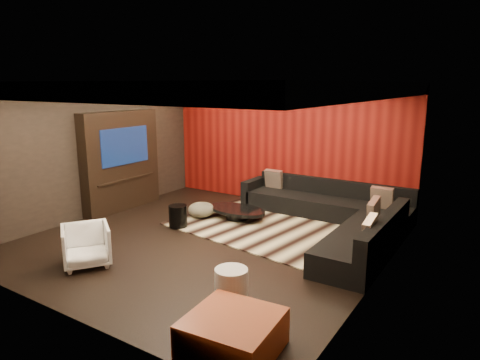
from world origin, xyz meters
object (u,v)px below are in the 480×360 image
Objects in this scene: coffee_table at (237,213)px; sectional_sofa at (337,216)px; drum_stool at (178,216)px; orange_ottoman at (233,334)px; armchair at (86,245)px; white_side_table at (231,289)px.

sectional_sofa is (1.97, 0.54, 0.13)m from coffee_table.
drum_stool is 0.46× the size of orange_ottoman.
sectional_sofa is (2.69, 3.74, -0.06)m from armchair.
orange_ottoman is 0.25× the size of sectional_sofa.
coffee_table is 1.42× the size of orange_ottoman.
coffee_table is at bearing 21.88° from armchair.
armchair is (-0.72, -3.20, 0.19)m from coffee_table.
white_side_table is at bearing 124.69° from orange_ottoman.
armchair is at bearing -90.22° from drum_stool.
drum_stool is 3.31m from white_side_table.
coffee_table is 2.05m from sectional_sofa.
sectional_sofa reaches higher than white_side_table.
orange_ottoman is 4.39m from sectional_sofa.
drum_stool is 0.60× the size of armchair.
orange_ottoman is at bearing -83.93° from sectional_sofa.
coffee_table is 0.36× the size of sectional_sofa.
sectional_sofa is (2.68, 1.59, 0.03)m from drum_stool.
orange_ottoman is at bearing -57.52° from coffee_table.
orange_ottoman is 1.29× the size of armchair.
coffee_table is at bearing 122.48° from orange_ottoman.
armchair is at bearing -125.71° from sectional_sofa.
drum_stool is (-0.71, -1.05, 0.10)m from coffee_table.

